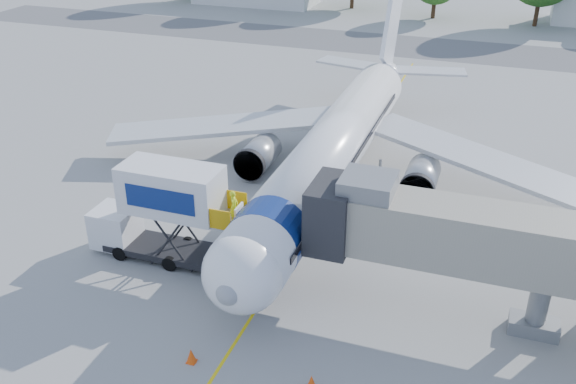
% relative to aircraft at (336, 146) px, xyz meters
% --- Properties ---
extents(ground, '(160.00, 160.00, 0.00)m').
position_rel_aircraft_xyz_m(ground, '(0.00, -4.12, -2.95)').
color(ground, gray).
rests_on(ground, ground).
extents(guidance_line, '(0.15, 70.00, 0.01)m').
position_rel_aircraft_xyz_m(guidance_line, '(0.00, -4.12, -2.94)').
color(guidance_line, yellow).
rests_on(guidance_line, ground).
extents(taxiway_strip, '(120.00, 10.00, 0.01)m').
position_rel_aircraft_xyz_m(taxiway_strip, '(0.00, 37.88, -2.94)').
color(taxiway_strip, '#59595B').
rests_on(taxiway_strip, ground).
extents(aircraft, '(34.17, 37.73, 11.35)m').
position_rel_aircraft_xyz_m(aircraft, '(0.00, 0.00, 0.00)').
color(aircraft, white).
rests_on(aircraft, ground).
extents(jet_bridge, '(13.90, 3.20, 6.60)m').
position_rel_aircraft_xyz_m(jet_bridge, '(7.99, -11.12, 1.39)').
color(jet_bridge, gray).
rests_on(jet_bridge, ground).
extents(catering_hiloader, '(8.50, 2.44, 5.50)m').
position_rel_aircraft_xyz_m(catering_hiloader, '(-6.27, -11.12, -0.19)').
color(catering_hiloader, black).
rests_on(catering_hiloader, ground).
extents(safety_cone_a, '(0.42, 0.42, 0.66)m').
position_rel_aircraft_xyz_m(safety_cone_a, '(4.04, -17.80, -2.63)').
color(safety_cone_a, '#F54D0C').
rests_on(safety_cone_a, ground).
extents(safety_cone_b, '(0.44, 0.44, 0.70)m').
position_rel_aircraft_xyz_m(safety_cone_b, '(-1.26, -18.03, -2.61)').
color(safety_cone_b, '#F54D0C').
rests_on(safety_cone_b, ground).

